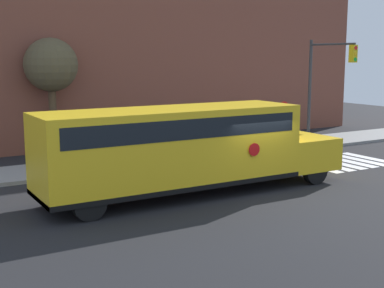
# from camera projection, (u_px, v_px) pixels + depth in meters

# --- Properties ---
(ground_plane) EXTENTS (60.00, 60.00, 0.00)m
(ground_plane) POSITION_uv_depth(u_px,v_px,m) (251.00, 190.00, 18.96)
(ground_plane) COLOR black
(sidewalk_strip) EXTENTS (44.00, 3.00, 0.15)m
(sidewalk_strip) POSITION_uv_depth(u_px,v_px,m) (165.00, 158.00, 24.47)
(sidewalk_strip) COLOR gray
(sidewalk_strip) RESTS_ON ground
(building_backdrop) EXTENTS (32.00, 4.00, 11.63)m
(building_backdrop) POSITION_uv_depth(u_px,v_px,m) (109.00, 35.00, 29.04)
(building_backdrop) COLOR brown
(building_backdrop) RESTS_ON ground
(crosswalk_stripes) EXTENTS (4.00, 3.20, 0.01)m
(crosswalk_stripes) POSITION_uv_depth(u_px,v_px,m) (342.00, 162.00, 23.99)
(crosswalk_stripes) COLOR white
(crosswalk_stripes) RESTS_ON ground
(school_bus) EXTENTS (11.18, 2.57, 3.01)m
(school_bus) POSITION_uv_depth(u_px,v_px,m) (183.00, 146.00, 18.02)
(school_bus) COLOR yellow
(school_bus) RESTS_ON ground
(stop_sign) EXTENTS (0.60, 0.10, 2.49)m
(stop_sign) POSITION_uv_depth(u_px,v_px,m) (283.00, 119.00, 26.47)
(stop_sign) COLOR #38383A
(stop_sign) RESTS_ON ground
(traffic_light) EXTENTS (0.28, 3.00, 5.51)m
(traffic_light) POSITION_uv_depth(u_px,v_px,m) (323.00, 78.00, 26.14)
(traffic_light) COLOR #38383A
(traffic_light) RESTS_ON ground
(tree_near_sidewalk) EXTENTS (2.52, 2.52, 5.56)m
(tree_near_sidewalk) POSITION_uv_depth(u_px,v_px,m) (51.00, 66.00, 25.00)
(tree_near_sidewalk) COLOR brown
(tree_near_sidewalk) RESTS_ON ground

